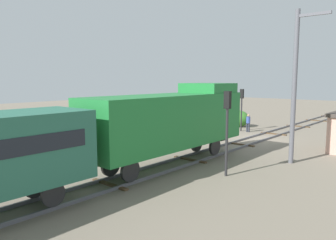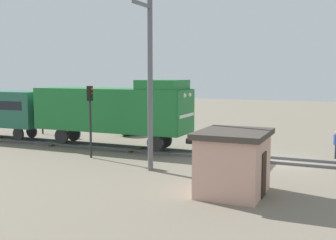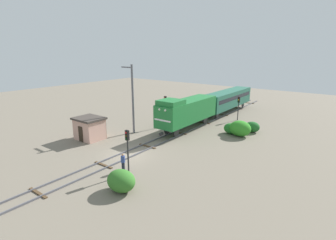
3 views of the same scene
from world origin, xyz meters
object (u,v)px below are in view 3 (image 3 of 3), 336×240
object	(u,v)px
traffic_signal_far	(239,104)
worker_near_track	(123,161)
traffic_signal_near	(127,144)
traffic_signal_mid	(165,106)
catenary_mast	(132,98)
relay_hut	(90,128)
passenger_car_leading	(228,98)
locomotive	(187,110)

from	to	relation	value
traffic_signal_far	worker_near_track	bearing A→B (deg)	-92.92
traffic_signal_far	worker_near_track	xyz separation A→B (m)	(-1.20, -23.50, -1.62)
traffic_signal_near	traffic_signal_far	size ratio (longest dim) A/B	1.09
traffic_signal_mid	catenary_mast	bearing A→B (deg)	-108.83
traffic_signal_mid	worker_near_track	distance (m)	15.16
catenary_mast	relay_hut	distance (m)	6.65
passenger_car_leading	catenary_mast	world-z (taller)	catenary_mast
traffic_signal_near	catenary_mast	size ratio (longest dim) A/B	0.45
traffic_signal_near	worker_near_track	xyz separation A→B (m)	(-0.80, 0.12, -1.84)
locomotive	passenger_car_leading	bearing A→B (deg)	90.00
traffic_signal_far	relay_hut	bearing A→B (deg)	-119.42
passenger_car_leading	worker_near_track	world-z (taller)	passenger_car_leading
traffic_signal_near	traffic_signal_mid	distance (m)	15.46
traffic_signal_near	traffic_signal_far	distance (m)	23.62
relay_hut	passenger_car_leading	bearing A→B (deg)	72.47
locomotive	passenger_car_leading	distance (m)	13.34
traffic_signal_mid	relay_hut	size ratio (longest dim) A/B	1.26
catenary_mast	relay_hut	world-z (taller)	catenary_mast
passenger_car_leading	traffic_signal_near	xyz separation A→B (m)	(3.20, -27.68, 0.31)
passenger_car_leading	worker_near_track	bearing A→B (deg)	-85.02
traffic_signal_mid	worker_near_track	size ratio (longest dim) A/B	2.60
traffic_signal_mid	traffic_signal_far	world-z (taller)	traffic_signal_mid
passenger_car_leading	catenary_mast	distance (m)	19.36
traffic_signal_mid	traffic_signal_near	bearing A→B (deg)	-64.72
worker_near_track	traffic_signal_far	bearing A→B (deg)	143.05
traffic_signal_near	catenary_mast	distance (m)	12.45
passenger_car_leading	traffic_signal_far	xyz separation A→B (m)	(3.60, -4.06, 0.09)
locomotive	worker_near_track	world-z (taller)	locomotive
passenger_car_leading	relay_hut	xyz separation A→B (m)	(-7.50, -23.74, -1.13)
passenger_car_leading	traffic_signal_near	size ratio (longest dim) A/B	3.44
locomotive	catenary_mast	world-z (taller)	catenary_mast
traffic_signal_near	worker_near_track	bearing A→B (deg)	171.71
catenary_mast	relay_hut	size ratio (longest dim) A/B	2.57
traffic_signal_near	relay_hut	xyz separation A→B (m)	(-10.70, 3.93, -1.44)
worker_near_track	catenary_mast	size ratio (longest dim) A/B	0.19
traffic_signal_far	traffic_signal_near	bearing A→B (deg)	-90.97
locomotive	traffic_signal_far	size ratio (longest dim) A/B	3.10
traffic_signal_near	catenary_mast	xyz separation A→B (m)	(-8.26, 9.12, 1.91)
traffic_signal_far	catenary_mast	size ratio (longest dim) A/B	0.42
locomotive	relay_hut	distance (m)	12.90
relay_hut	traffic_signal_far	bearing A→B (deg)	60.58
traffic_signal_mid	locomotive	bearing A→B (deg)	6.13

